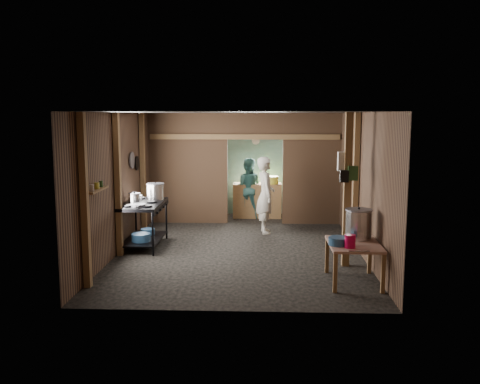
{
  "coord_description": "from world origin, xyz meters",
  "views": [
    {
      "loc": [
        0.42,
        -10.11,
        2.56
      ],
      "look_at": [
        0.0,
        -0.2,
        1.1
      ],
      "focal_mm": 39.42,
      "sensor_mm": 36.0,
      "label": 1
    }
  ],
  "objects_px": {
    "gas_range": "(144,225)",
    "stock_pot": "(358,225)",
    "prep_table": "(353,263)",
    "pink_bucket": "(350,241)",
    "yellow_tub": "(272,180)",
    "stove_pot_large": "(156,192)",
    "cook": "(265,195)"
  },
  "relations": [
    {
      "from": "stock_pot",
      "to": "yellow_tub",
      "type": "height_order",
      "value": "stock_pot"
    },
    {
      "from": "pink_bucket",
      "to": "yellow_tub",
      "type": "distance_m",
      "value": 5.56
    },
    {
      "from": "pink_bucket",
      "to": "yellow_tub",
      "type": "xyz_separation_m",
      "value": [
        -1.06,
        5.45,
        0.23
      ]
    },
    {
      "from": "gas_range",
      "to": "prep_table",
      "type": "xyz_separation_m",
      "value": [
        3.71,
        -2.06,
        -0.13
      ]
    },
    {
      "from": "gas_range",
      "to": "pink_bucket",
      "type": "relative_size",
      "value": 7.57
    },
    {
      "from": "stove_pot_large",
      "to": "stock_pot",
      "type": "relative_size",
      "value": 0.71
    },
    {
      "from": "gas_range",
      "to": "prep_table",
      "type": "height_order",
      "value": "gas_range"
    },
    {
      "from": "pink_bucket",
      "to": "cook",
      "type": "bearing_deg",
      "value": 108.36
    },
    {
      "from": "gas_range",
      "to": "yellow_tub",
      "type": "xyz_separation_m",
      "value": [
        2.54,
        3.1,
        0.51
      ]
    },
    {
      "from": "prep_table",
      "to": "stove_pot_large",
      "type": "bearing_deg",
      "value": 145.52
    },
    {
      "from": "gas_range",
      "to": "stove_pot_large",
      "type": "relative_size",
      "value": 4.22
    },
    {
      "from": "gas_range",
      "to": "stock_pot",
      "type": "height_order",
      "value": "stock_pot"
    },
    {
      "from": "prep_table",
      "to": "cook",
      "type": "distance_m",
      "value": 3.69
    },
    {
      "from": "stock_pot",
      "to": "cook",
      "type": "relative_size",
      "value": 0.3
    },
    {
      "from": "gas_range",
      "to": "cook",
      "type": "height_order",
      "value": "cook"
    },
    {
      "from": "gas_range",
      "to": "prep_table",
      "type": "bearing_deg",
      "value": -29.04
    },
    {
      "from": "prep_table",
      "to": "cook",
      "type": "xyz_separation_m",
      "value": [
        -1.34,
        3.4,
        0.52
      ]
    },
    {
      "from": "prep_table",
      "to": "stock_pot",
      "type": "xyz_separation_m",
      "value": [
        0.11,
        0.28,
        0.54
      ]
    },
    {
      "from": "prep_table",
      "to": "yellow_tub",
      "type": "relative_size",
      "value": 3.13
    },
    {
      "from": "prep_table",
      "to": "yellow_tub",
      "type": "bearing_deg",
      "value": 102.77
    },
    {
      "from": "yellow_tub",
      "to": "prep_table",
      "type": "bearing_deg",
      "value": -77.23
    },
    {
      "from": "yellow_tub",
      "to": "pink_bucket",
      "type": "bearing_deg",
      "value": -79.01
    },
    {
      "from": "pink_bucket",
      "to": "stock_pot",
      "type": "bearing_deg",
      "value": 68.93
    },
    {
      "from": "stove_pot_large",
      "to": "yellow_tub",
      "type": "height_order",
      "value": "stove_pot_large"
    },
    {
      "from": "pink_bucket",
      "to": "prep_table",
      "type": "bearing_deg",
      "value": 69.09
    },
    {
      "from": "prep_table",
      "to": "yellow_tub",
      "type": "distance_m",
      "value": 5.33
    },
    {
      "from": "cook",
      "to": "gas_range",
      "type": "bearing_deg",
      "value": 110.71
    },
    {
      "from": "pink_bucket",
      "to": "yellow_tub",
      "type": "relative_size",
      "value": 0.58
    },
    {
      "from": "prep_table",
      "to": "yellow_tub",
      "type": "xyz_separation_m",
      "value": [
        -1.17,
        5.16,
        0.63
      ]
    },
    {
      "from": "cook",
      "to": "stock_pot",
      "type": "bearing_deg",
      "value": -163.82
    },
    {
      "from": "cook",
      "to": "stove_pot_large",
      "type": "bearing_deg",
      "value": 104.99
    },
    {
      "from": "stove_pot_large",
      "to": "cook",
      "type": "xyz_separation_m",
      "value": [
        2.2,
        0.97,
        -0.2
      ]
    }
  ]
}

